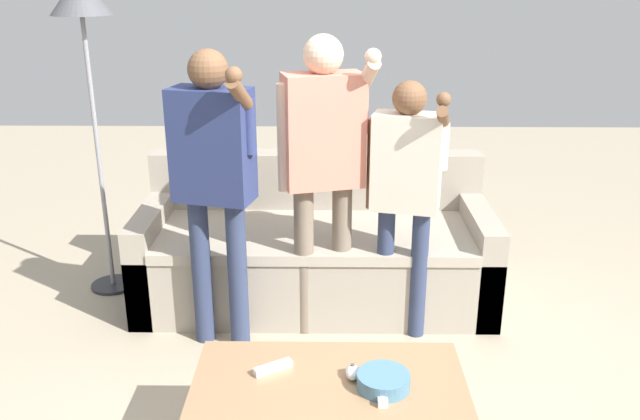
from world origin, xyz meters
name	(u,v)px	position (x,y,z in m)	size (l,w,h in m)	color
couch	(315,251)	(-0.18, 1.32, 0.30)	(2.11, 0.91, 0.84)	#9E9384
coffee_table	(329,389)	(-0.09, -0.23, 0.38)	(1.08, 0.55, 0.43)	#997551
snack_bowl	(383,381)	(0.12, -0.29, 0.46)	(0.21, 0.21, 0.06)	teal
game_remote_nunchuk	(353,372)	(0.00, -0.23, 0.45)	(0.06, 0.09, 0.05)	white
floor_lamp	(83,21)	(-1.49, 1.42, 1.67)	(0.34, 0.34, 1.92)	#2D2D33
player_left	(213,168)	(-0.68, 0.74, 1.00)	(0.46, 0.41, 1.59)	#2D3856
player_center	(323,153)	(-0.13, 0.91, 1.04)	(0.52, 0.32, 1.65)	#756656
player_right	(406,182)	(0.31, 0.86, 0.90)	(0.42, 0.35, 1.43)	#2D3856
game_remote_wand_near	(273,368)	(-0.32, -0.18, 0.44)	(0.16, 0.12, 0.03)	white
game_remote_wand_far	(381,393)	(0.10, -0.35, 0.44)	(0.04, 0.16, 0.03)	white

